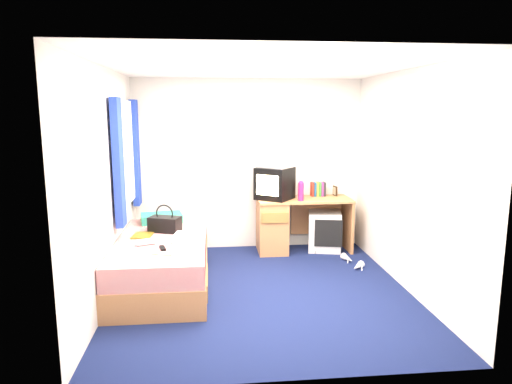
{
  "coord_description": "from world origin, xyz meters",
  "views": [
    {
      "loc": [
        -0.55,
        -4.71,
        1.96
      ],
      "look_at": [
        0.01,
        0.7,
        0.99
      ],
      "focal_mm": 32.0,
      "sensor_mm": 36.0,
      "label": 1
    }
  ],
  "objects": [
    {
      "name": "pillow",
      "position": [
        -1.18,
        1.1,
        0.6
      ],
      "size": [
        0.56,
        0.41,
        0.11
      ],
      "primitive_type": "cube",
      "rotation": [
        0.0,
        0.0,
        0.19
      ],
      "color": "#18679E",
      "rests_on": "bed"
    },
    {
      "name": "handbag",
      "position": [
        -1.09,
        0.63,
        0.64
      ],
      "size": [
        0.4,
        0.31,
        0.33
      ],
      "rotation": [
        0.0,
        0.0,
        -0.34
      ],
      "color": "black",
      "rests_on": "bed"
    },
    {
      "name": "magazine",
      "position": [
        -1.33,
        0.46,
        0.55
      ],
      "size": [
        0.24,
        0.3,
        0.01
      ],
      "primitive_type": "cube",
      "rotation": [
        0.0,
        0.0,
        -0.1
      ],
      "color": "gold",
      "rests_on": "bed"
    },
    {
      "name": "pink_water_bottle",
      "position": [
        0.68,
        1.28,
        0.87
      ],
      "size": [
        0.08,
        0.08,
        0.24
      ],
      "primitive_type": "cylinder",
      "rotation": [
        0.0,
        0.0,
        -0.07
      ],
      "color": "#E01F5F",
      "rests_on": "desk"
    },
    {
      "name": "vcr",
      "position": [
        0.34,
        1.44,
        1.23
      ],
      "size": [
        0.51,
        0.5,
        0.08
      ],
      "primitive_type": "cube",
      "rotation": [
        0.0,
        0.0,
        -0.71
      ],
      "color": "silver",
      "rests_on": "crt_tv"
    },
    {
      "name": "picture_frame",
      "position": [
        1.24,
        1.6,
        0.82
      ],
      "size": [
        0.04,
        0.12,
        0.14
      ],
      "primitive_type": "cube",
      "rotation": [
        0.0,
        0.0,
        0.16
      ],
      "color": "black",
      "rests_on": "desk"
    },
    {
      "name": "water_bottle",
      "position": [
        -1.24,
        0.09,
        0.58
      ],
      "size": [
        0.21,
        0.14,
        0.07
      ],
      "primitive_type": "cylinder",
      "rotation": [
        0.0,
        1.57,
        0.38
      ],
      "color": "silver",
      "rests_on": "bed"
    },
    {
      "name": "remote_control",
      "position": [
        -1.05,
        -0.08,
        0.55
      ],
      "size": [
        0.09,
        0.17,
        0.02
      ],
      "primitive_type": "cube",
      "rotation": [
        0.0,
        0.0,
        0.24
      ],
      "color": "black",
      "rests_on": "bed"
    },
    {
      "name": "colour_swatch_fan",
      "position": [
        -1.03,
        -0.27,
        0.55
      ],
      "size": [
        0.23,
        0.13,
        0.01
      ],
      "primitive_type": "cube",
      "rotation": [
        0.0,
        0.0,
        -0.36
      ],
      "color": "yellow",
      "rests_on": "bed"
    },
    {
      "name": "book_row",
      "position": [
        0.99,
        1.6,
        0.85
      ],
      "size": [
        0.2,
        0.13,
        0.2
      ],
      "color": "maroon",
      "rests_on": "desk"
    },
    {
      "name": "ground",
      "position": [
        0.0,
        0.0,
        0.0
      ],
      "size": [
        3.4,
        3.4,
        0.0
      ],
      "primitive_type": "plane",
      "color": "#0C1438",
      "rests_on": "ground"
    },
    {
      "name": "crt_tv",
      "position": [
        0.34,
        1.44,
        0.97
      ],
      "size": [
        0.6,
        0.59,
        0.44
      ],
      "rotation": [
        0.0,
        0.0,
        -0.63
      ],
      "color": "black",
      "rests_on": "desk"
    },
    {
      "name": "towel",
      "position": [
        -0.81,
        0.17,
        0.59
      ],
      "size": [
        0.31,
        0.27,
        0.09
      ],
      "primitive_type": "cube",
      "rotation": [
        0.0,
        0.0,
        -0.17
      ],
      "color": "white",
      "rests_on": "bed"
    },
    {
      "name": "desk",
      "position": [
        0.48,
        1.44,
        0.41
      ],
      "size": [
        1.3,
        0.55,
        0.75
      ],
      "color": "#B87C4D",
      "rests_on": "ground"
    },
    {
      "name": "room_shell",
      "position": [
        0.0,
        0.0,
        1.45
      ],
      "size": [
        3.4,
        3.4,
        3.4
      ],
      "color": "white",
      "rests_on": "ground"
    },
    {
      "name": "window_assembly",
      "position": [
        -1.55,
        0.9,
        1.42
      ],
      "size": [
        0.11,
        1.42,
        1.4
      ],
      "color": "silver",
      "rests_on": "room_shell"
    },
    {
      "name": "white_heels",
      "position": [
        1.26,
        0.73,
        0.04
      ],
      "size": [
        0.22,
        0.54,
        0.09
      ],
      "color": "white",
      "rests_on": "ground"
    },
    {
      "name": "storage_cube",
      "position": [
        1.06,
        1.43,
        0.28
      ],
      "size": [
        0.53,
        0.53,
        0.55
      ],
      "primitive_type": "cube",
      "rotation": [
        0.0,
        0.0,
        -0.21
      ],
      "color": "silver",
      "rests_on": "ground"
    },
    {
      "name": "aerosol_can",
      "position": [
        0.69,
        1.44,
        0.85
      ],
      "size": [
        0.06,
        0.06,
        0.2
      ],
      "primitive_type": "cylinder",
      "rotation": [
        0.0,
        0.0,
        0.18
      ],
      "color": "silver",
      "rests_on": "desk"
    },
    {
      "name": "bed",
      "position": [
        -1.1,
        0.32,
        0.27
      ],
      "size": [
        1.01,
        2.0,
        0.54
      ],
      "color": "#B87C4D",
      "rests_on": "ground"
    }
  ]
}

